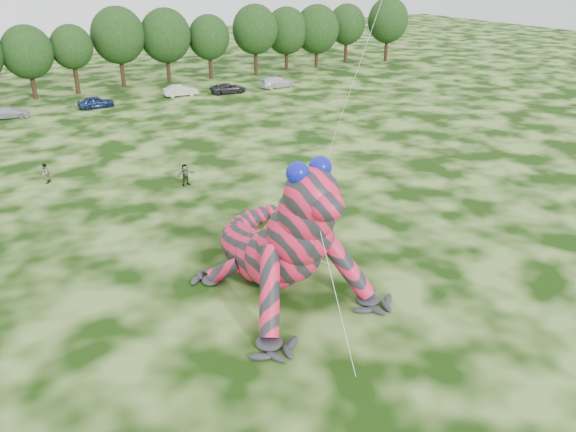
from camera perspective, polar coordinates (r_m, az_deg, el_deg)
The scene contains 19 objects.
ground at distance 28.43m, azimuth 2.16°, elevation -9.89°, with size 240.00×240.00×0.00m, color #16330A.
inflatable_gecko at distance 29.37m, azimuth -2.59°, elevation 0.38°, with size 13.61×16.16×8.08m, color #E31B43, non-canonical shape.
tree_8 at distance 77.89m, azimuth -24.81°, elevation 13.97°, with size 6.14×5.53×8.94m, color black, non-canonical shape.
tree_9 at distance 79.02m, azimuth -20.97°, elevation 14.62°, with size 5.27×4.74×8.68m, color black, non-canonical shape.
tree_10 at distance 81.43m, azimuth -16.75°, elevation 16.10°, with size 7.09×6.38×10.50m, color black, non-canonical shape.
tree_11 at distance 82.92m, azimuth -12.25°, elevation 16.55°, with size 7.01×6.31×10.07m, color black, non-canonical shape.
tree_12 at distance 84.78m, azimuth -7.98°, elevation 16.65°, with size 5.99×5.39×8.97m, color black, non-canonical shape.
tree_13 at distance 87.17m, azimuth -3.34°, elevation 17.44°, with size 6.83×6.15×10.13m, color black, non-canonical shape.
tree_14 at distance 91.66m, azimuth -0.15°, elevation 17.61°, with size 6.82×6.14×9.40m, color black, non-canonical shape.
tree_15 at distance 93.49m, azimuth 2.94°, elevation 17.79°, with size 7.17×6.45×9.63m, color black, non-canonical shape.
tree_16 at distance 98.78m, azimuth 5.95°, elevation 17.99°, with size 6.26×5.63×9.37m, color black, non-canonical shape.
tree_17 at distance 100.63m, azimuth 10.06°, elevation 18.15°, with size 6.98×6.28×10.30m, color black, non-canonical shape.
car_3 at distance 70.04m, azimuth -26.54°, elevation 9.40°, with size 1.76×4.34×1.26m, color #A3A7AC.
car_4 at distance 70.95m, azimuth -18.94°, elevation 10.89°, with size 1.66×4.13×1.41m, color #13234E.
car_5 at distance 74.74m, azimuth -10.85°, elevation 12.43°, with size 1.50×4.30×1.42m, color beige.
car_6 at distance 75.43m, azimuth -6.08°, elevation 12.78°, with size 2.14×4.64×1.29m, color black.
car_7 at distance 78.49m, azimuth -1.12°, elevation 13.45°, with size 2.08×5.12×1.49m, color silver.
spectator_1 at distance 47.93m, azimuth -23.43°, elevation 3.99°, with size 0.77×0.60×1.59m, color gray.
spectator_5 at distance 44.29m, azimuth -10.39°, elevation 4.15°, with size 1.59×0.51×1.71m, color gray.
Camera 1 is at (-12.85, -19.53, 16.17)m, focal length 35.00 mm.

